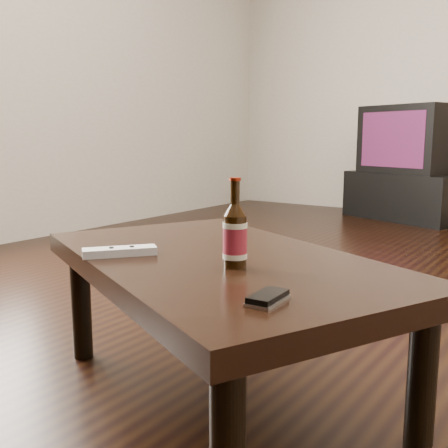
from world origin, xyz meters
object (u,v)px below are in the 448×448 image
Objects in this scene: tv at (410,139)px; beer_bottle at (235,236)px; tv_stand at (407,196)px; remote at (120,251)px; coffee_table at (217,275)px; phone at (268,298)px.

beer_bottle is (0.59, -3.42, -0.20)m from tv.
remote reaches higher than tv_stand.
coffee_table is 5.84× the size of beer_bottle.
tv is 3.40m from coffee_table.
beer_bottle reaches higher than remote.
coffee_table is 0.17m from beer_bottle.
phone is at bearing -43.14° from beer_bottle.
tv_stand is 3.51m from remote.
beer_bottle is at bearing -59.08° from tv.
tv is 3.69m from phone.
tv_stand is 4.77× the size of beer_bottle.
phone is 0.55× the size of remote.
tv_stand reaches higher than coffee_table.
beer_bottle is 1.17× the size of remote.
tv is 3.51m from remote.
tv reaches higher than remote.
tv_stand is at bearing 98.57° from phone.
phone is (0.19, -0.18, -0.06)m from beer_bottle.
tv_stand is 0.82× the size of coffee_table.
tv_stand is 1.15× the size of tv.
remote is at bearing 163.59° from phone.
tv_stand is at bearing 90.00° from tv.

